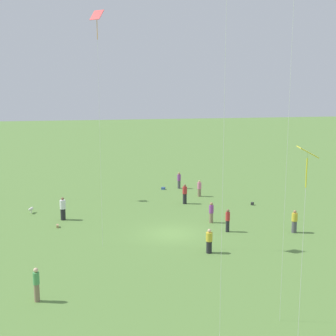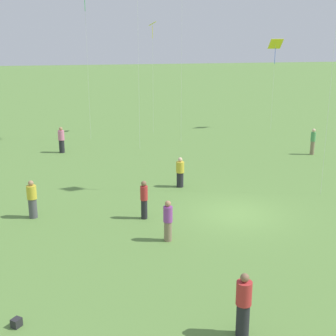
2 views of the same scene
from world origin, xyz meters
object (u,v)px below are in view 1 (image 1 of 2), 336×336
Objects in this scene: person_4 at (185,194)px; kite_2 at (97,30)px; person_3 at (294,222)px; picnic_bag_0 at (163,188)px; person_2 at (211,213)px; kite_4 at (307,169)px; person_1 at (36,284)px; person_9 at (63,209)px; picnic_bag_2 at (58,226)px; dog_0 at (31,209)px; person_8 at (228,220)px; person_5 at (209,241)px; person_6 at (179,180)px; picnic_bag_1 at (252,204)px; person_7 at (199,188)px.

kite_2 is (-10.16, 8.28, 13.31)m from person_4.
person_3 is 17.73m from picnic_bag_0.
person_2 is 3.55× the size of picnic_bag_0.
kite_2 is 19.38m from kite_4.
person_2 is (11.48, -12.71, -0.08)m from person_1.
person_9 is at bearing -87.42° from person_1.
person_3 is 18.26m from person_9.
person_4 is 4.33× the size of picnic_bag_2.
dog_0 is at bearing -18.93° from person_3.
person_8 is 15.35m from picnic_bag_0.
person_4 is 3.92× the size of picnic_bag_0.
person_5 is (4.93, -10.55, -0.12)m from person_1.
picnic_bag_0 is at bearing -60.72° from person_3.
person_5 is at bearing -1.52° from person_6.
person_5 is 2.45× the size of dog_0.
dog_0 is (-6.99, 14.70, -0.52)m from person_6.
person_1 reaches higher than person_2.
person_4 reaches higher than picnic_bag_2.
person_2 reaches higher than picnic_bag_0.
person_6 is at bearing 151.12° from kite_2.
person_8 is at bearing 166.76° from dog_0.
person_9 is 5.49× the size of picnic_bag_1.
person_1 is at bearing 30.51° from person_3.
picnic_bag_0 is (16.49, -7.50, -14.10)m from kite_2.
person_5 reaches higher than picnic_bag_0.
person_4 is 0.21× the size of kite_4.
person_9 is 26.97m from kite_4.
person_3 is 1.06× the size of person_7.
person_8 is 4.10× the size of picnic_bag_2.
person_2 is 0.97× the size of person_3.
person_4 is 11.41m from person_9.
person_8 is at bearing -106.71° from picnic_bag_2.
kite_4 is 28.74m from picnic_bag_1.
dog_0 is at bearing 86.31° from picnic_bag_1.
kite_2 is (-3.79, 8.88, 13.39)m from person_2.
kite_2 reaches higher than kite_4.
person_6 is 4.08× the size of picnic_bag_2.
person_1 is at bearing -22.34° from person_6.
person_4 is 13.02m from person_5.
person_2 reaches higher than dog_0.
person_6 is 0.92× the size of person_9.
person_1 is 0.95× the size of person_9.
person_3 reaches higher than picnic_bag_0.
person_5 is 15.90m from person_7.
person_2 is 22.97m from kite_4.
person_6 is 9.67m from picnic_bag_1.
person_3 is 7.98m from person_5.
person_4 is 1.13× the size of person_5.
person_8 is 2.62× the size of dog_0.
person_6 is 16.28m from dog_0.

